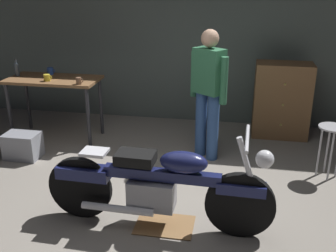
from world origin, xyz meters
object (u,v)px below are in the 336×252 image
Objects in this scene: motorcycle at (159,184)px; person_standing at (208,89)px; storage_bin at (23,146)px; mug_blue_enamel at (50,71)px; shop_stool at (331,138)px; bottle at (17,69)px; wooden_dresser at (282,100)px; mug_yellow_tall at (47,78)px; mug_brown_stoneware at (79,81)px.

person_standing is (0.30, 1.65, 0.48)m from motorcycle.
person_standing is 3.80× the size of storage_bin.
motorcycle is at bearing -46.16° from mug_blue_enamel.
shop_stool is (1.47, -0.30, -0.43)m from person_standing.
person_standing is 6.93× the size of bottle.
person_standing is 2.53m from storage_bin.
wooden_dresser is 4.56× the size of bottle.
storage_bin is 1.22m from bottle.
motorcycle is 1.31× the size of person_standing.
mug_yellow_tall and mug_brown_stoneware have the same top height.
mug_yellow_tall is (-3.71, 0.43, 0.45)m from shop_stool.
bottle is (-3.80, -0.62, 0.45)m from wooden_dresser.
wooden_dresser is (1.01, 0.95, -0.38)m from person_standing.
person_standing reaches higher than mug_brown_stoneware.
person_standing is 2.61× the size of shop_stool.
mug_brown_stoneware is at bearing -14.94° from bottle.
storage_bin is 1.13m from mug_brown_stoneware.
person_standing is 1.43m from wooden_dresser.
person_standing is 1.52× the size of wooden_dresser.
wooden_dresser is at bearing 18.22° from mug_brown_stoneware.
mug_blue_enamel reaches higher than shop_stool.
mug_blue_enamel is at bearing 135.38° from motorcycle.
storage_bin is at bearing -177.50° from shop_stool.
wooden_dresser is at bearing -101.56° from person_standing.
person_standing is 1.56m from shop_stool.
wooden_dresser is at bearing 7.76° from mug_blue_enamel.
bottle is at bearing -159.69° from mug_blue_enamel.
bottle reaches higher than mug_blue_enamel.
wooden_dresser reaches higher than mug_yellow_tall.
mug_yellow_tall is 0.51m from mug_brown_stoneware.
motorcycle is at bearing -116.70° from wooden_dresser.
person_standing reaches higher than motorcycle.
mug_blue_enamel is 0.51× the size of bottle.
bottle is (-0.44, -0.16, 0.05)m from mug_blue_enamel.
person_standing is at bearing -3.31° from mug_yellow_tall.
bottle reaches higher than shop_stool.
storage_bin is (-3.85, -0.17, -0.33)m from shop_stool.
person_standing reaches higher than shop_stool.
motorcycle is at bearing 114.86° from person_standing.
storage_bin is (-3.38, -1.42, -0.38)m from wooden_dresser.
mug_yellow_tall is at bearing 173.38° from shop_stool.
shop_stool is at bearing -69.45° from wooden_dresser.
motorcycle is 1.99× the size of wooden_dresser.
motorcycle is 3.01m from mug_blue_enamel.
motorcycle is 3.23m from bottle.
shop_stool is at bearing 2.50° from storage_bin.
bottle is at bearing 28.51° from person_standing.
mug_brown_stoneware is 1.10m from bottle.
shop_stool is at bearing -6.62° from mug_yellow_tall.
person_standing is 1.74m from mug_brown_stoneware.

